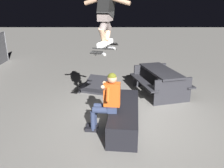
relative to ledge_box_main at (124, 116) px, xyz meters
The scene contains 7 objects.
ground_plane 0.29m from the ledge_box_main, 46.64° to the right, with size 40.00×40.00×0.00m, color gray.
ledge_box_main is the anchor object (origin of this frame).
person_sitting_on_ledge 0.66m from the ledge_box_main, 119.52° to the left, with size 0.60×0.77×1.31m.
skateboard 1.67m from the ledge_box_main, 130.11° to the left, with size 1.03×0.51×0.18m.
skater_airborne 2.32m from the ledge_box_main, 126.56° to the left, with size 0.63×0.87×1.12m.
kicker_ramp 2.44m from the ledge_box_main, 18.10° to the left, with size 1.15×1.10×0.43m.
picnic_table_back 2.27m from the ledge_box_main, 31.12° to the right, with size 1.99×1.73×0.75m.
Camera 1 is at (-4.91, 0.39, 2.71)m, focal length 38.10 mm.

